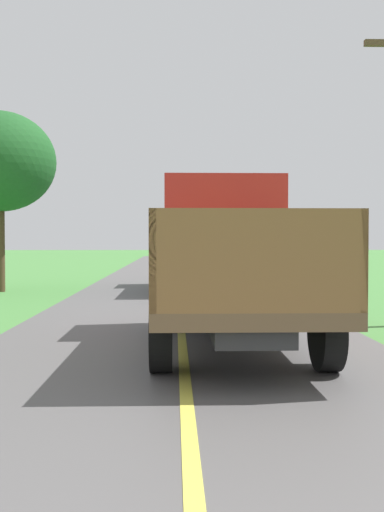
{
  "coord_description": "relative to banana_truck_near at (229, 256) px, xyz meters",
  "views": [
    {
      "loc": [
        -0.13,
        -0.23,
        1.75
      ],
      "look_at": [
        0.25,
        12.51,
        1.4
      ],
      "focal_mm": 41.82,
      "sensor_mm": 36.0,
      "label": 1
    }
  ],
  "objects": [
    {
      "name": "banana_truck_far",
      "position": [
        -0.17,
        10.66,
        -0.02
      ],
      "size": [
        2.38,
        5.81,
        2.8
      ],
      "color": "#2D2D30",
      "rests_on": "road_surface"
    },
    {
      "name": "roadside_tree_near_left",
      "position": [
        -6.73,
        10.29,
        2.86
      ],
      "size": [
        3.7,
        3.7,
        6.02
      ],
      "color": "#4C3823",
      "rests_on": "ground"
    },
    {
      "name": "banana_truck_near",
      "position": [
        0.0,
        0.0,
        0.0
      ],
      "size": [
        2.38,
        5.82,
        2.8
      ],
      "color": "#2D2D30",
      "rests_on": "road_surface"
    }
  ]
}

